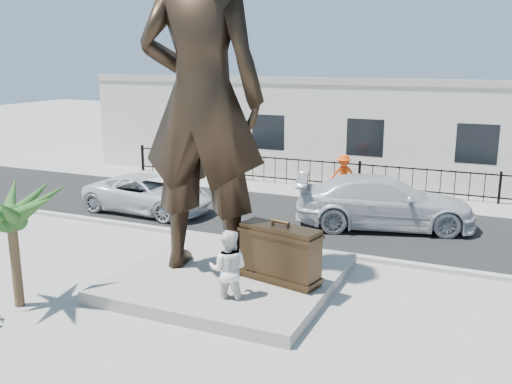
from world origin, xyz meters
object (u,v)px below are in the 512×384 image
at_px(statue, 201,100).
at_px(tourist, 228,270).
at_px(suitcase, 280,254).
at_px(car_white, 148,194).

bearing_deg(statue, tourist, 124.39).
xyz_separation_m(suitcase, tourist, (-0.74, -1.28, -0.06)).
bearing_deg(tourist, car_white, -58.76).
height_order(tourist, car_white, tourist).
bearing_deg(tourist, statue, -60.15).
height_order(statue, car_white, statue).
xyz_separation_m(suitcase, car_white, (-7.14, 4.93, -0.31)).
height_order(statue, tourist, statue).
xyz_separation_m(statue, suitcase, (2.12, -0.13, -3.58)).
bearing_deg(car_white, tourist, -131.69).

